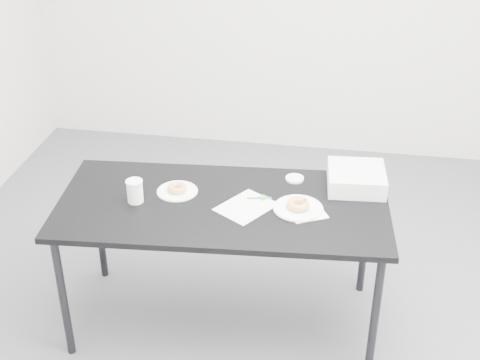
% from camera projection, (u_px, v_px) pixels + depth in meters
% --- Properties ---
extents(floor, '(4.00, 4.00, 0.00)m').
position_uv_depth(floor, '(243.00, 298.00, 3.88)').
color(floor, '#4E4E53').
rests_on(floor, ground).
extents(table, '(1.72, 0.90, 0.76)m').
position_uv_depth(table, '(223.00, 213.00, 3.38)').
color(table, black).
rests_on(table, floor).
extents(scorecard, '(0.33, 0.34, 0.00)m').
position_uv_depth(scorecard, '(246.00, 207.00, 3.32)').
color(scorecard, white).
rests_on(scorecard, table).
extents(logo_patch, '(0.06, 0.06, 0.00)m').
position_uv_depth(logo_patch, '(263.00, 198.00, 3.39)').
color(logo_patch, green).
rests_on(logo_patch, scorecard).
extents(pen, '(0.13, 0.03, 0.01)m').
position_uv_depth(pen, '(259.00, 198.00, 3.38)').
color(pen, '#0D964B').
rests_on(pen, scorecard).
extents(napkin, '(0.23, 0.23, 0.00)m').
position_uv_depth(napkin, '(306.00, 212.00, 3.28)').
color(napkin, white).
rests_on(napkin, table).
extents(plate_near, '(0.25, 0.25, 0.01)m').
position_uv_depth(plate_near, '(298.00, 208.00, 3.30)').
color(plate_near, white).
rests_on(plate_near, napkin).
extents(donut_near, '(0.15, 0.15, 0.04)m').
position_uv_depth(donut_near, '(298.00, 204.00, 3.29)').
color(donut_near, '#C4753E').
rests_on(donut_near, plate_near).
extents(plate_far, '(0.21, 0.21, 0.01)m').
position_uv_depth(plate_far, '(177.00, 191.00, 3.45)').
color(plate_far, white).
rests_on(plate_far, table).
extents(donut_far, '(0.12, 0.12, 0.03)m').
position_uv_depth(donut_far, '(177.00, 188.00, 3.44)').
color(donut_far, '#C4753E').
rests_on(donut_far, plate_far).
extents(coffee_cup, '(0.08, 0.08, 0.12)m').
position_uv_depth(coffee_cup, '(135.00, 191.00, 3.34)').
color(coffee_cup, white).
rests_on(coffee_cup, table).
extents(cup_lid, '(0.10, 0.10, 0.01)m').
position_uv_depth(cup_lid, '(295.00, 179.00, 3.56)').
color(cup_lid, white).
rests_on(cup_lid, table).
extents(bakery_box, '(0.31, 0.31, 0.10)m').
position_uv_depth(bakery_box, '(356.00, 178.00, 3.47)').
color(bakery_box, silver).
rests_on(bakery_box, table).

